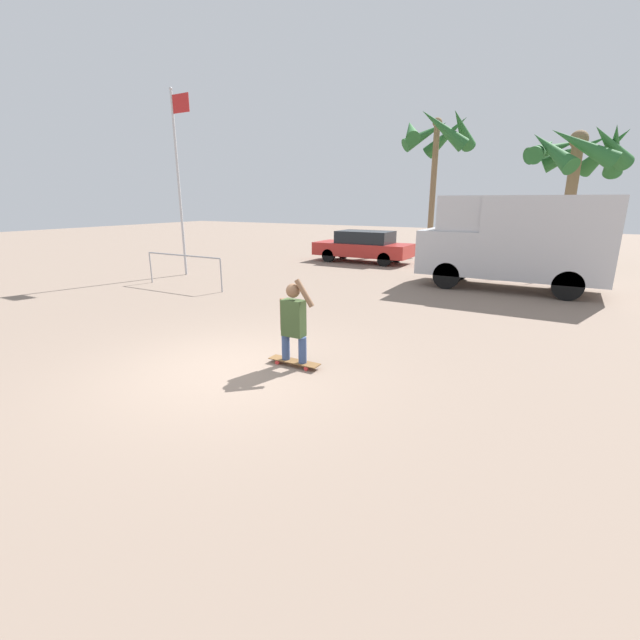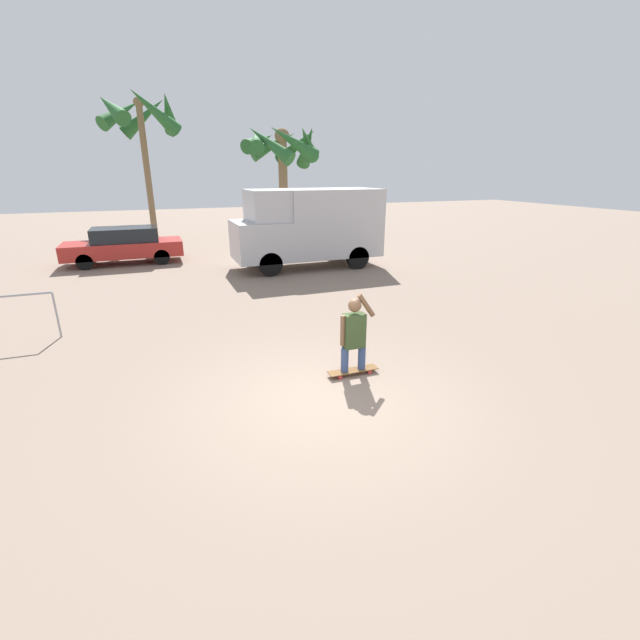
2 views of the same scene
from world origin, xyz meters
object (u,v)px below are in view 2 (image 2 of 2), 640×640
object	(u,v)px
skateboard	(353,371)
person_skateboarder	(354,331)
palm_tree_near_van	(283,147)
parked_car_red	(124,245)
camper_van	(310,225)
palm_tree_center_background	(140,117)

from	to	relation	value
skateboard	person_skateboarder	bearing A→B (deg)	-180.00
skateboard	person_skateboarder	distance (m)	0.78
palm_tree_near_van	parked_car_red	bearing A→B (deg)	-151.58
skateboard	palm_tree_near_van	bearing A→B (deg)	77.27
skateboard	camper_van	bearing A→B (deg)	74.85
person_skateboarder	palm_tree_near_van	xyz separation A→B (m)	(3.81, 16.85, 3.90)
person_skateboarder	palm_tree_center_background	xyz separation A→B (m)	(-3.01, 19.13, 5.31)
palm_tree_center_background	skateboard	bearing A→B (deg)	-81.05
camper_van	palm_tree_center_background	world-z (taller)	palm_tree_center_background
person_skateboarder	skateboard	bearing A→B (deg)	0.00
parked_car_red	palm_tree_center_background	xyz separation A→B (m)	(1.25, 6.64, 5.41)
parked_car_red	palm_tree_near_van	size ratio (longest dim) A/B	0.75
person_skateboarder	parked_car_red	distance (m)	13.19
person_skateboarder	palm_tree_near_van	size ratio (longest dim) A/B	0.25
parked_car_red	person_skateboarder	bearing A→B (deg)	-71.14
parked_car_red	palm_tree_center_background	bearing A→B (deg)	79.33
palm_tree_near_van	palm_tree_center_background	size ratio (longest dim) A/B	0.79
skateboard	parked_car_red	distance (m)	13.21
skateboard	parked_car_red	xyz separation A→B (m)	(-4.26, 12.48, 0.67)
person_skateboarder	palm_tree_center_background	size ratio (longest dim) A/B	0.20
skateboard	parked_car_red	world-z (taller)	parked_car_red
parked_car_red	palm_tree_near_van	distance (m)	10.01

